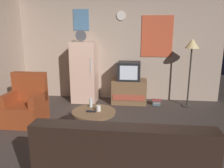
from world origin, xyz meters
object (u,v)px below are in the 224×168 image
object	(u,v)px
fridge	(85,72)
tv_stand	(129,91)
crt_tv	(129,71)
standing_lamp	(192,49)
coffee_table	(94,124)
mug_ceramic_white	(99,108)
book_stack	(156,102)
wine_glass	(91,103)
remote_control	(91,111)
armchair	(26,106)

from	to	relation	value
fridge	tv_stand	bearing A→B (deg)	-2.05
fridge	crt_tv	size ratio (longest dim) A/B	3.28
tv_stand	crt_tv	bearing A→B (deg)	-175.53
standing_lamp	coffee_table	xyz separation A→B (m)	(-1.90, -1.81, -1.12)
coffee_table	mug_ceramic_white	distance (m)	0.29
standing_lamp	book_stack	xyz separation A→B (m)	(-0.72, 0.02, -1.29)
crt_tv	tv_stand	bearing A→B (deg)	4.47
coffee_table	fridge	bearing A→B (deg)	107.45
standing_lamp	wine_glass	bearing A→B (deg)	-140.71
remote_control	armchair	xyz separation A→B (m)	(-1.40, 0.54, -0.15)
mug_ceramic_white	book_stack	world-z (taller)	mug_ceramic_white
fridge	standing_lamp	size ratio (longest dim) A/B	1.11
fridge	mug_ceramic_white	bearing A→B (deg)	-70.42
crt_tv	book_stack	size ratio (longest dim) A/B	2.51
standing_lamp	remote_control	distance (m)	2.82
standing_lamp	remote_control	bearing A→B (deg)	-136.09
armchair	book_stack	xyz separation A→B (m)	(2.61, 1.34, -0.27)
mug_ceramic_white	fridge	bearing A→B (deg)	109.58
crt_tv	standing_lamp	size ratio (longest dim) A/B	0.34
armchair	standing_lamp	bearing A→B (deg)	21.66
wine_glass	book_stack	bearing A→B (deg)	52.38
crt_tv	armchair	size ratio (longest dim) A/B	0.56
tv_stand	remote_control	distance (m)	2.05
tv_stand	mug_ceramic_white	xyz separation A→B (m)	(-0.43, -1.91, 0.23)
standing_lamp	wine_glass	world-z (taller)	standing_lamp
tv_stand	wine_glass	bearing A→B (deg)	-108.92
coffee_table	armchair	distance (m)	1.52
crt_tv	coffee_table	size ratio (longest dim) A/B	0.75
coffee_table	remote_control	xyz separation A→B (m)	(-0.04, -0.05, 0.25)
standing_lamp	mug_ceramic_white	world-z (taller)	standing_lamp
crt_tv	coffee_table	world-z (taller)	crt_tv
fridge	armchair	bearing A→B (deg)	-119.13
fridge	coffee_table	size ratio (longest dim) A/B	2.46
mug_ceramic_white	armchair	size ratio (longest dim) A/B	0.09
crt_tv	armchair	world-z (taller)	crt_tv
tv_stand	book_stack	distance (m)	0.71
remote_control	book_stack	xyz separation A→B (m)	(1.21, 1.88, -0.42)
armchair	coffee_table	bearing A→B (deg)	-18.88
coffee_table	mug_ceramic_white	size ratio (longest dim) A/B	8.00
book_stack	mug_ceramic_white	bearing A→B (deg)	-121.12
tv_stand	armchair	world-z (taller)	armchair
tv_stand	coffee_table	size ratio (longest dim) A/B	1.17
fridge	standing_lamp	xyz separation A→B (m)	(2.51, -0.15, 0.60)
mug_ceramic_white	book_stack	bearing A→B (deg)	58.88
crt_tv	wine_glass	distance (m)	1.84
book_stack	coffee_table	bearing A→B (deg)	-122.72
fridge	wine_glass	size ratio (longest dim) A/B	11.80
armchair	mug_ceramic_white	bearing A→B (deg)	-17.62
crt_tv	standing_lamp	bearing A→B (deg)	-4.30
coffee_table	wine_glass	distance (m)	0.38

